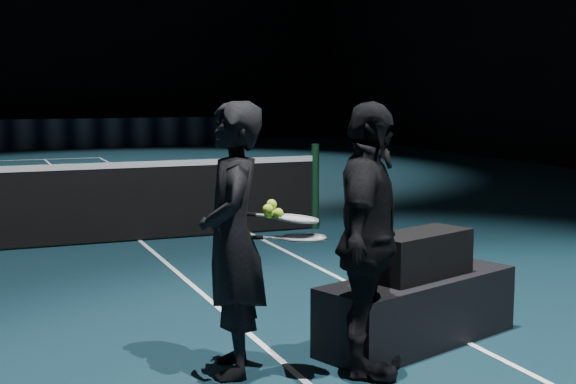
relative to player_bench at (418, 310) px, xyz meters
The scene contains 9 objects.
net_post_right 4.76m from the player_bench, 74.93° to the left, with size 0.10×0.10×1.10m, color black.
player_bench is the anchor object (origin of this frame).
racket_bag 0.40m from the player_bench, ahead, with size 0.80×0.34×0.32m, color black.
bag_signature 0.44m from the player_bench, 90.00° to the right, with size 0.38×0.00×0.11m, color white.
player_a 1.54m from the player_bench, behind, with size 0.63×0.41×1.73m, color black.
player_b 0.99m from the player_bench, 146.05° to the right, with size 1.01×0.42×1.73m, color black.
racket_lower 1.22m from the player_bench, 165.24° to the right, with size 0.68×0.22×0.03m, color black, non-canonical shape.
racket_upper 1.29m from the player_bench, 168.66° to the right, with size 0.68×0.22×0.03m, color black, non-canonical shape.
tennis_balls 1.44m from the player_bench, behind, with size 0.12×0.10×0.12m, color #A8C229, non-canonical shape.
Camera 1 is at (2.22, -9.38, 1.81)m, focal length 50.00 mm.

